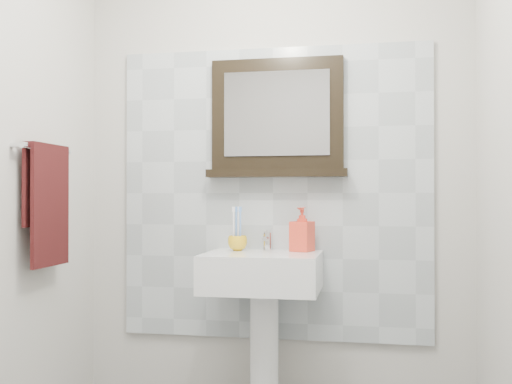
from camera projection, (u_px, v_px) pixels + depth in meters
back_wall at (274, 174)px, 3.10m from camera, size 2.00×0.01×2.50m
front_wall at (55, 118)px, 0.94m from camera, size 2.00×0.01×2.50m
splashback at (273, 193)px, 3.09m from camera, size 1.60×0.02×1.50m
pedestal_sink at (263, 291)px, 2.87m from camera, size 0.55×0.44×0.96m
toothbrush_cup at (238, 243)px, 3.00m from camera, size 0.12×0.12×0.08m
toothbrushes at (237, 226)px, 3.00m from camera, size 0.05×0.04×0.21m
soap_dispenser at (302, 229)px, 2.96m from camera, size 0.13×0.13×0.22m
framed_mirror at (277, 121)px, 3.06m from camera, size 0.72×0.11×0.61m
towel_bar at (46, 149)px, 2.70m from camera, size 0.07×0.40×0.03m
hand_towel at (47, 195)px, 2.70m from camera, size 0.06×0.30×0.55m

